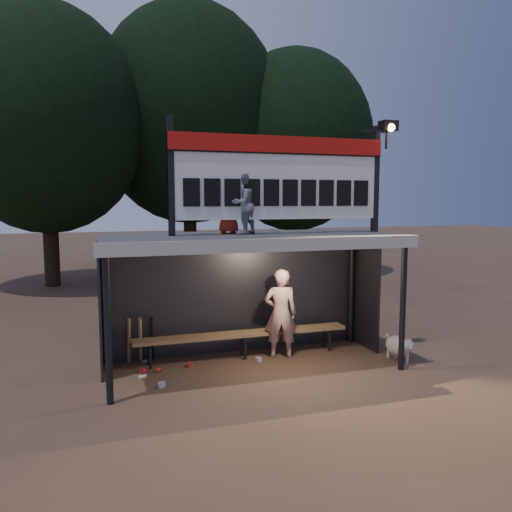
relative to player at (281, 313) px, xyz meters
The scene contains 13 objects.
ground 1.12m from the player, 151.53° to the right, with size 80.00×80.00×0.00m, color #503728.
player is the anchor object (origin of this frame).
child_a 2.19m from the player, 157.37° to the right, with size 0.50×0.39×1.03m, color gray.
child_b 2.20m from the player, behind, with size 0.45×0.29×0.93m, color maroon.
dugout_shelter 1.22m from the player, behind, with size 5.10×2.08×2.32m.
scoreboard_assembly 2.53m from the player, 105.67° to the right, with size 4.10×0.27×1.99m.
bench 0.79m from the player, 163.83° to the left, with size 4.00×0.35×0.48m.
tree_left 11.69m from the player, 115.80° to the left, with size 6.46×6.46×9.27m.
tree_mid 12.36m from the player, 88.26° to the left, with size 7.22×7.22×10.36m.
tree_right 11.86m from the player, 66.84° to the left, with size 6.08×6.08×8.72m.
dog 2.21m from the player, 23.77° to the right, with size 0.36×0.81×0.49m.
bats 2.56m from the player, 169.50° to the left, with size 0.49×0.33×0.84m.
litter 2.17m from the player, behind, with size 2.18×1.35×0.08m.
Camera 1 is at (-2.49, -8.05, 2.89)m, focal length 35.00 mm.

